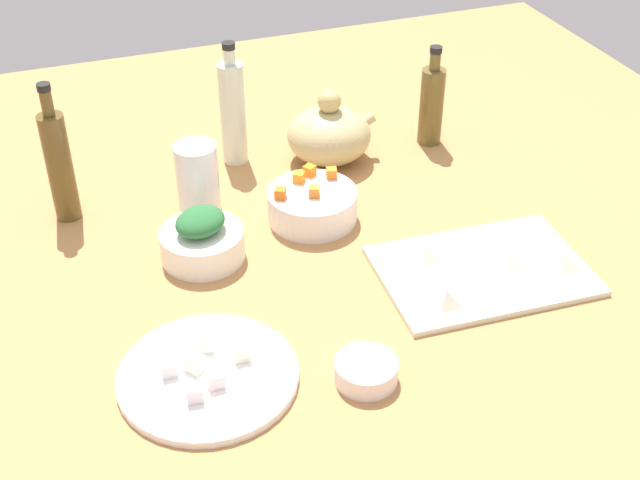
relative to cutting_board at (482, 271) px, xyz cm
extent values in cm
cube|color=#AD7B47|center=(-23.65, 10.94, -2.00)|extent=(190.00, 190.00, 3.00)
cube|color=silver|center=(0.00, 0.00, 0.00)|extent=(33.93, 24.08, 1.00)
cylinder|color=white|center=(-46.99, -8.27, 0.10)|extent=(24.94, 24.94, 1.20)
cylinder|color=white|center=(-40.85, 19.58, 2.07)|extent=(13.72, 13.72, 5.13)
cylinder|color=white|center=(-20.23, 24.19, 2.26)|extent=(15.59, 15.59, 5.53)
cylinder|color=white|center=(-26.68, -15.71, 1.08)|extent=(8.73, 8.73, 3.15)
ellipsoid|color=tan|center=(-10.29, 42.49, 4.84)|extent=(16.14, 15.57, 10.68)
sphere|color=tan|center=(-10.29, 42.49, 11.98)|extent=(4.52, 4.52, 4.52)
cylinder|color=tan|center=(-3.43, 42.49, 6.17)|extent=(5.38, 2.00, 3.93)
cylinder|color=brown|center=(-60.09, 39.58, 9.31)|extent=(4.45, 4.45, 19.62)
cylinder|color=brown|center=(-60.09, 39.58, 21.34)|extent=(2.00, 2.00, 4.43)
cylinder|color=black|center=(-60.09, 39.58, 24.16)|extent=(2.22, 2.22, 1.20)
cylinder|color=silver|center=(-27.34, 48.59, 9.46)|extent=(4.81, 4.81, 19.92)
cylinder|color=silver|center=(-27.34, 48.59, 20.90)|extent=(2.17, 2.17, 2.96)
cylinder|color=black|center=(-27.34, 48.59, 22.98)|extent=(2.41, 2.41, 1.20)
cylinder|color=brown|center=(11.18, 42.48, 7.25)|extent=(4.74, 4.74, 15.49)
cylinder|color=brown|center=(11.18, 42.48, 16.75)|extent=(2.13, 2.13, 3.51)
cylinder|color=black|center=(11.18, 42.48, 19.11)|extent=(2.37, 2.37, 1.20)
cylinder|color=white|center=(-37.92, 33.94, 5.88)|extent=(7.46, 7.46, 12.75)
cube|color=orange|center=(-21.30, 28.10, 5.93)|extent=(2.52, 2.52, 1.80)
cube|color=orange|center=(-20.39, 22.76, 5.93)|extent=(2.35, 2.35, 1.80)
cube|color=orange|center=(-25.96, 24.16, 5.93)|extent=(2.45, 2.45, 1.80)
cube|color=orange|center=(-18.79, 29.61, 5.93)|extent=(2.50, 2.50, 1.80)
cube|color=orange|center=(-15.48, 27.45, 5.93)|extent=(2.21, 2.21, 1.80)
ellipsoid|color=#286433|center=(-40.85, 19.58, 6.54)|extent=(11.23, 10.89, 3.81)
cube|color=white|center=(-48.40, -7.04, 1.80)|extent=(3.08, 3.08, 2.20)
cube|color=white|center=(-41.90, -7.07, 1.80)|extent=(2.22, 2.22, 2.20)
cube|color=silver|center=(-51.89, -6.59, 1.80)|extent=(2.31, 2.31, 2.20)
cube|color=white|center=(-46.02, -3.45, 1.80)|extent=(2.68, 2.68, 2.20)
cube|color=white|center=(-46.53, -10.96, 1.80)|extent=(2.32, 2.32, 2.20)
cube|color=silver|center=(-49.72, -12.45, 1.80)|extent=(2.48, 2.48, 2.20)
pyramid|color=beige|center=(11.39, -4.14, 1.98)|extent=(6.99, 6.91, 2.96)
pyramid|color=beige|center=(-2.35, 0.13, 1.63)|extent=(7.38, 7.33, 2.26)
pyramid|color=beige|center=(4.21, -0.83, 1.75)|extent=(6.55, 6.52, 2.51)
pyramid|color=beige|center=(-9.66, -6.03, 1.83)|extent=(5.48, 5.49, 2.66)
pyramid|color=beige|center=(-7.32, 5.46, 1.86)|extent=(5.87, 5.94, 2.71)
camera|label=1|loc=(-61.67, -93.20, 82.89)|focal=48.08mm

